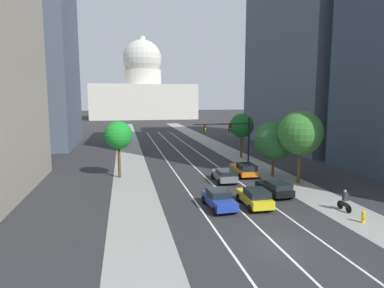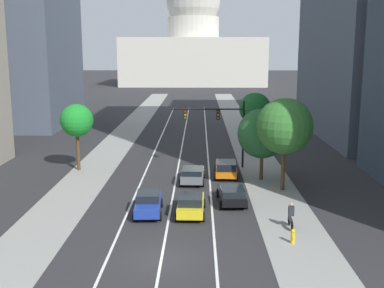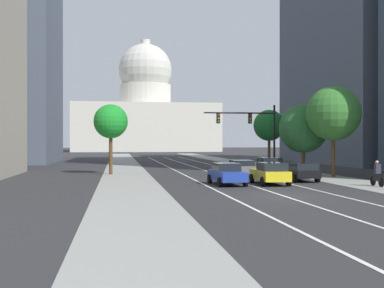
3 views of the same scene
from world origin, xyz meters
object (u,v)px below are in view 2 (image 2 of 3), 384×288
(fire_hydrant, at_px, (293,236))
(car_black, at_px, (232,194))
(car_orange, at_px, (226,168))
(car_blue, at_px, (148,203))
(car_gray, at_px, (193,174))
(traffic_signal_mast, at_px, (220,122))
(car_yellow, at_px, (191,204))
(capitol_building, at_px, (193,47))
(street_tree_mid_right, at_px, (262,134))
(street_tree_near_left, at_px, (77,121))
(cyclist, at_px, (291,216))
(street_tree_far_right, at_px, (285,126))
(street_tree_near_right, at_px, (255,109))

(fire_hydrant, bearing_deg, car_black, 112.90)
(car_orange, bearing_deg, car_blue, 151.38)
(car_gray, height_order, traffic_signal_mast, traffic_signal_mast)
(fire_hydrant, bearing_deg, car_yellow, 141.25)
(car_yellow, xyz_separation_m, car_gray, (-0.00, 8.32, -0.04))
(capitol_building, xyz_separation_m, street_tree_mid_right, (7.61, -117.31, -7.86))
(car_black, height_order, street_tree_near_left, street_tree_near_left)
(cyclist, height_order, street_tree_far_right, street_tree_far_right)
(car_yellow, relative_size, street_tree_far_right, 0.57)
(car_yellow, relative_size, car_gray, 1.01)
(car_blue, bearing_deg, street_tree_far_right, -62.96)
(street_tree_near_left, bearing_deg, car_gray, -21.37)
(car_yellow, distance_m, car_black, 3.95)
(car_blue, xyz_separation_m, traffic_signal_mast, (5.63, 13.61, 3.75))
(street_tree_mid_right, bearing_deg, car_black, -113.86)
(fire_hydrant, bearing_deg, street_tree_near_left, 134.36)
(fire_hydrant, bearing_deg, car_gray, 115.01)
(car_orange, height_order, street_tree_mid_right, street_tree_mid_right)
(car_black, distance_m, fire_hydrant, 8.15)
(car_yellow, height_order, car_gray, car_yellow)
(car_black, bearing_deg, car_blue, 108.14)
(fire_hydrant, height_order, cyclist, cyclist)
(street_tree_far_right, bearing_deg, car_orange, 136.93)
(car_blue, xyz_separation_m, fire_hydrant, (9.21, -5.21, -0.30))
(car_gray, xyz_separation_m, street_tree_far_right, (7.46, -2.09, 4.57))
(car_blue, relative_size, traffic_signal_mast, 0.61)
(traffic_signal_mast, bearing_deg, street_tree_mid_right, -51.34)
(capitol_building, relative_size, car_gray, 10.53)
(capitol_building, relative_size, car_yellow, 10.42)
(traffic_signal_mast, xyz_separation_m, street_tree_far_right, (4.84, -7.62, 0.80))
(car_orange, distance_m, car_blue, 11.80)
(car_yellow, xyz_separation_m, street_tree_mid_right, (6.10, 9.48, 3.36))
(car_gray, height_order, fire_hydrant, car_gray)
(fire_hydrant, distance_m, street_tree_mid_right, 14.92)
(street_tree_mid_right, xyz_separation_m, street_tree_near_left, (-17.12, 3.15, 0.63))
(car_black, height_order, fire_hydrant, car_black)
(street_tree_far_right, distance_m, street_tree_near_right, 15.67)
(car_blue, bearing_deg, traffic_signal_mast, -25.21)
(street_tree_mid_right, bearing_deg, capitol_building, 93.71)
(capitol_building, distance_m, fire_hydrant, 132.50)
(street_tree_mid_right, bearing_deg, car_blue, -134.60)
(car_yellow, bearing_deg, street_tree_mid_right, -31.39)
(street_tree_mid_right, bearing_deg, car_orange, 163.76)
(car_gray, xyz_separation_m, street_tree_near_right, (6.84, 13.56, 4.08))
(fire_hydrant, relative_size, street_tree_near_right, 0.14)
(fire_hydrant, distance_m, street_tree_far_right, 12.28)
(capitol_building, distance_m, car_orange, 117.04)
(car_blue, height_order, car_black, car_blue)
(street_tree_mid_right, bearing_deg, fire_hydrant, -89.62)
(car_orange, xyz_separation_m, car_blue, (-6.02, -10.15, -0.05))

